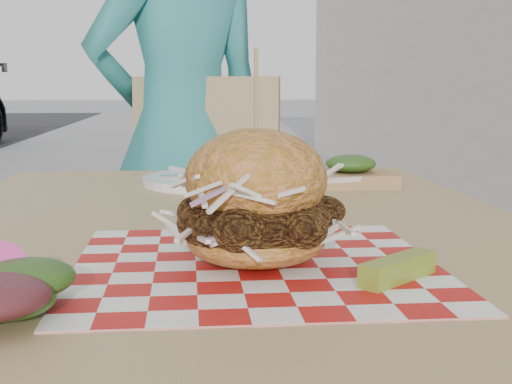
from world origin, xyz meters
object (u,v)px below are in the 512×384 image
Objects in this scene: patio_table at (230,285)px; sandwich at (256,206)px; diner at (182,137)px; patio_chair at (217,221)px.

patio_table is 0.25m from sandwich.
patio_chair is at bearing 101.77° from diner.
patio_chair is at bearing 89.50° from sandwich.
diner is at bearing 93.43° from sandwich.
sandwich is at bearing 69.50° from diner.
patio_table is at bearing 93.75° from sandwich.
patio_chair is at bearing 88.65° from patio_table.
patio_chair is (0.02, 1.04, -0.12)m from patio_table.
diner reaches higher than patio_chair.
sandwich is at bearing -76.14° from patio_chair.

